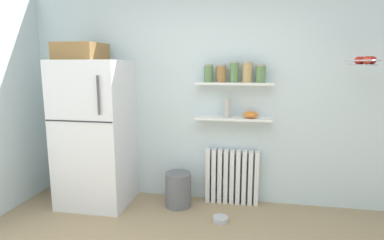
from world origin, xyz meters
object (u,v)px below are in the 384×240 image
storage_jar_0 (209,73)px  pet_food_bowl (220,219)px  vase (227,108)px  trash_bin (178,189)px  radiator (232,177)px  storage_jar_4 (261,74)px  storage_jar_2 (234,72)px  storage_jar_1 (221,74)px  hanging_fruit_basket (364,61)px  shelf_bowl (251,115)px  refrigerator (95,130)px  storage_jar_3 (247,72)px

storage_jar_0 → pet_food_bowl: size_ratio=1.23×
vase → trash_bin: 1.11m
radiator → storage_jar_4: storage_jar_4 is taller
storage_jar_2 → storage_jar_1: bearing=180.0°
trash_bin → hanging_fruit_basket: (1.84, -0.12, 1.47)m
storage_jar_0 → radiator: bearing=6.0°
storage_jar_0 → shelf_bowl: bearing=-0.0°
refrigerator → storage_jar_1: refrigerator is taller
storage_jar_1 → storage_jar_4: (0.43, -0.00, 0.00)m
storage_jar_0 → storage_jar_2: (0.29, -0.00, 0.01)m
radiator → storage_jar_1: (-0.14, -0.03, 1.21)m
vase → pet_food_bowl: bearing=-91.9°
storage_jar_3 → vase: (-0.21, 0.00, -0.40)m
storage_jar_0 → storage_jar_3: bearing=-0.0°
storage_jar_3 → shelf_bowl: bearing=0.0°
pet_food_bowl → hanging_fruit_basket: size_ratio=0.53×
trash_bin → vase: bearing=18.4°
shelf_bowl → pet_food_bowl: size_ratio=1.03×
refrigerator → storage_jar_2: 1.74m
refrigerator → storage_jar_0: bearing=10.3°
storage_jar_3 → vase: 0.45m
storage_jar_4 → trash_bin: size_ratio=0.50×
radiator → pet_food_bowl: 0.58m
storage_jar_2 → hanging_fruit_basket: (1.23, -0.30, 0.11)m
hanging_fruit_basket → radiator: bearing=165.0°
storage_jar_1 → radiator: bearing=11.8°
storage_jar_1 → pet_food_bowl: (0.06, -0.46, -1.51)m
refrigerator → hanging_fruit_basket: bearing=-1.3°
vase → pet_food_bowl: 1.22m
storage_jar_3 → trash_bin: (-0.75, -0.18, -1.35)m
radiator → vase: 0.83m
refrigerator → storage_jar_0: refrigerator is taller
storage_jar_0 → storage_jar_1: size_ratio=1.03×
storage_jar_2 → storage_jar_3: size_ratio=1.01×
vase → storage_jar_0: bearing=180.0°
pet_food_bowl → storage_jar_4: bearing=51.2°
radiator → storage_jar_3: storage_jar_3 is taller
storage_jar_1 → pet_food_bowl: storage_jar_1 is taller
storage_jar_3 → shelf_bowl: 0.48m
storage_jar_2 → trash_bin: storage_jar_2 is taller
radiator → storage_jar_2: 1.23m
vase → refrigerator: bearing=-171.2°
trash_bin → pet_food_bowl: (0.52, -0.29, -0.18)m
storage_jar_1 → shelf_bowl: storage_jar_1 is taller
refrigerator → vase: 1.56m
radiator → hanging_fruit_basket: 1.85m
storage_jar_4 → shelf_bowl: 0.47m
storage_jar_4 → hanging_fruit_basket: hanging_fruit_basket is taller
vase → hanging_fruit_basket: size_ratio=0.71×
radiator → trash_bin: size_ratio=1.60×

